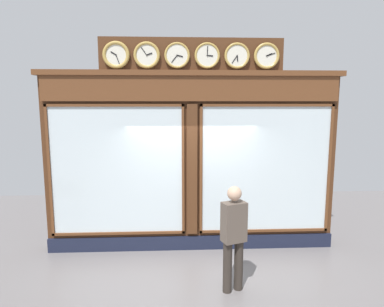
% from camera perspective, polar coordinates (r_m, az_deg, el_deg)
% --- Properties ---
extents(shop_facade, '(5.82, 0.42, 4.13)m').
position_cam_1_polar(shop_facade, '(6.66, -0.06, -0.97)').
color(shop_facade, '#4C2B16').
rests_on(shop_facade, ground_plane).
extents(pedestrian, '(0.41, 0.33, 1.69)m').
position_cam_1_polar(pedestrian, '(5.35, 7.09, -13.47)').
color(pedestrian, '#312A24').
rests_on(pedestrian, ground_plane).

